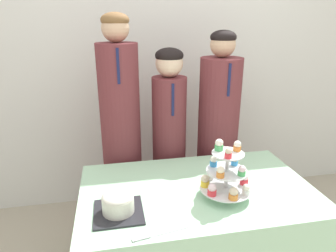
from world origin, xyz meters
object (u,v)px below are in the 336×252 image
Objects in this scene: cupcake_stand at (226,174)px; student_2 at (217,141)px; cake_knife at (151,236)px; student_1 at (169,147)px; student_0 at (122,140)px; round_cake at (118,203)px.

cupcake_stand is 0.73m from student_2.
student_1 reaches higher than cake_knife.
cupcake_stand is 0.21× the size of student_2.
cupcake_stand reaches higher than cake_knife.
student_1 is at bearing 63.78° from cake_knife.
student_0 reaches higher than student_1.
cupcake_stand is 0.19× the size of student_0.
cupcake_stand is at bearing -76.19° from student_1.
cake_knife is 0.84× the size of cupcake_stand.
student_0 reaches higher than round_cake.
student_0 is (-0.08, 0.93, 0.09)m from cake_knife.
student_0 is at bearing 85.85° from round_cake.
cake_knife is 0.51m from cupcake_stand.
student_1 is 0.38m from student_2.
student_2 is (0.78, 0.73, -0.03)m from round_cake.
cupcake_stand is (0.43, 0.24, 0.13)m from cake_knife.
round_cake is at bearing -136.52° from student_2.
round_cake is at bearing 113.92° from cake_knife.
cake_knife is at bearing -105.80° from student_1.
cupcake_stand is at bearing -106.53° from student_2.
student_0 is 1.07× the size of student_2.
round_cake is 0.25m from cake_knife.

